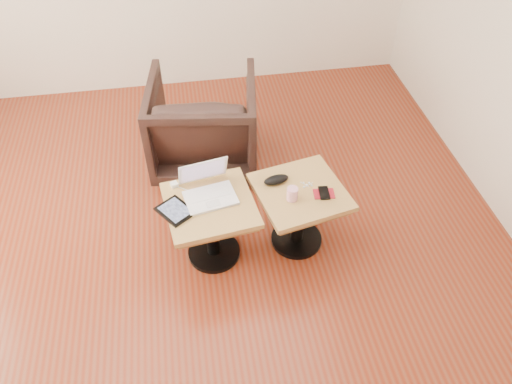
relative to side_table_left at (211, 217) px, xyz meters
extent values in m
cube|color=brown|center=(-0.11, 0.03, -0.38)|extent=(4.50, 4.50, 0.01)
cylinder|color=black|center=(0.00, 0.00, -0.36)|extent=(0.36, 0.36, 0.03)
cylinder|color=black|center=(0.00, 0.00, -0.13)|extent=(0.09, 0.09, 0.44)
cube|color=brown|center=(0.00, 0.00, 0.07)|extent=(0.57, 0.57, 0.04)
cube|color=#9F7A43|center=(0.00, 0.00, 0.11)|extent=(0.62, 0.62, 0.04)
cylinder|color=black|center=(0.60, 0.02, -0.36)|extent=(0.36, 0.36, 0.03)
cylinder|color=black|center=(0.60, 0.02, -0.13)|extent=(0.09, 0.09, 0.44)
cube|color=brown|center=(0.60, 0.02, 0.07)|extent=(0.60, 0.60, 0.04)
cube|color=#9F7A43|center=(0.60, 0.02, 0.11)|extent=(0.66, 0.66, 0.04)
cube|color=white|center=(0.01, 0.04, 0.13)|extent=(0.36, 0.28, 0.02)
cube|color=silver|center=(0.00, 0.07, 0.14)|extent=(0.28, 0.15, 0.00)
cube|color=silver|center=(0.02, -0.03, 0.14)|extent=(0.10, 0.07, 0.00)
cube|color=white|center=(-0.02, 0.18, 0.24)|extent=(0.33, 0.14, 0.20)
cube|color=brown|center=(-0.02, 0.18, 0.24)|extent=(0.29, 0.11, 0.17)
cube|color=black|center=(-0.22, -0.04, 0.13)|extent=(0.27, 0.28, 0.01)
cube|color=#191E38|center=(-0.22, -0.04, 0.14)|extent=(0.22, 0.23, 0.00)
cube|color=white|center=(-0.21, 0.20, 0.14)|extent=(0.06, 0.06, 0.03)
ellipsoid|color=black|center=(0.45, 0.12, 0.15)|extent=(0.18, 0.10, 0.05)
cylinder|color=#E8548A|center=(0.52, -0.05, 0.17)|extent=(0.07, 0.07, 0.09)
sphere|color=white|center=(0.64, 0.05, 0.13)|extent=(0.01, 0.01, 0.01)
sphere|color=white|center=(0.66, 0.07, 0.13)|extent=(0.01, 0.01, 0.01)
sphere|color=white|center=(0.63, 0.08, 0.13)|extent=(0.01, 0.01, 0.01)
sphere|color=white|center=(0.68, 0.04, 0.13)|extent=(0.01, 0.01, 0.01)
sphere|color=white|center=(0.62, 0.04, 0.13)|extent=(0.01, 0.01, 0.01)
cylinder|color=white|center=(0.64, 0.05, 0.13)|extent=(0.07, 0.05, 0.00)
cube|color=maroon|center=(0.74, -0.04, 0.13)|extent=(0.14, 0.10, 0.01)
cube|color=black|center=(0.74, -0.04, 0.14)|extent=(0.07, 0.12, 0.01)
imported|color=black|center=(0.05, 1.01, 0.00)|extent=(0.93, 0.95, 0.77)
camera|label=1|loc=(-0.08, -2.23, 2.38)|focal=35.00mm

